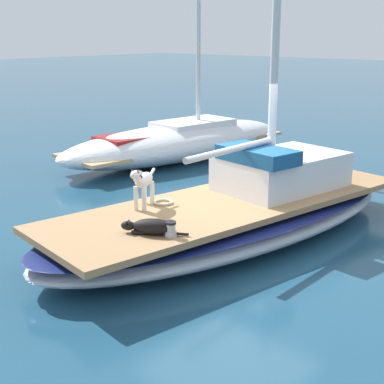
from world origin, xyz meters
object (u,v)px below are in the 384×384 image
Objects in this scene: dog_white at (143,182)px; coiled_rope at (163,202)px; deck_winch at (171,230)px; moored_boat_port_side at (178,140)px; dog_black at (151,227)px; sailboat_main at (232,219)px.

dog_white reaches higher than coiled_rope.
deck_winch is 7.69m from moored_boat_port_side.
dog_black is 1.24m from dog_white.
dog_white is (-0.78, -1.27, 0.75)m from sailboat_main.
coiled_rope is at bearing 80.23° from dog_white.
dog_black is 0.28m from deck_winch.
dog_white is 4.21× the size of deck_winch.
moored_boat_port_side reaches higher than dog_white.
sailboat_main is at bearing 94.50° from dog_black.
dog_white is (-0.94, 0.75, 0.32)m from dog_black.
moored_boat_port_side reaches higher than dog_black.
deck_winch reaches higher than coiled_rope.
dog_white reaches higher than sailboat_main.
dog_black is at bearing -38.73° from dog_white.
deck_winch is 0.03× the size of moored_boat_port_side.
deck_winch is (0.26, 0.11, -0.01)m from dog_black.
sailboat_main is 8.53× the size of dog_white.
sailboat_main is at bearing 58.44° from dog_white.
moored_boat_port_side reaches higher than sailboat_main.
coiled_rope is (-1.13, 1.02, -0.08)m from deck_winch.
dog_white reaches higher than dog_black.
deck_winch is at bearing 22.52° from dog_black.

